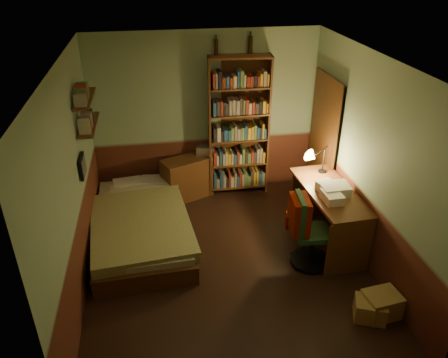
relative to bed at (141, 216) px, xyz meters
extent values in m
cube|color=black|center=(1.08, -0.77, -0.35)|extent=(3.50, 4.00, 0.02)
cube|color=silver|center=(1.08, -0.77, 2.27)|extent=(3.50, 4.00, 0.02)
cube|color=gray|center=(1.08, 1.24, 0.96)|extent=(3.50, 0.02, 2.60)
cube|color=gray|center=(-0.68, -0.77, 0.96)|extent=(0.02, 4.00, 2.60)
cube|color=gray|center=(2.84, -0.77, 0.96)|extent=(0.02, 4.00, 2.60)
cube|color=gray|center=(1.08, -2.78, 0.96)|extent=(3.50, 0.02, 2.60)
cube|color=black|center=(2.80, 0.53, 0.66)|extent=(0.06, 0.90, 2.00)
cube|color=#3F220E|center=(2.77, 0.53, 0.66)|extent=(0.02, 0.98, 2.08)
cube|color=olive|center=(0.00, 0.00, 0.00)|extent=(1.33, 2.35, 0.68)
cube|color=#532E16|center=(0.73, 1.00, 0.00)|extent=(0.86, 0.66, 0.68)
cube|color=#B2B2B7|center=(1.06, 1.12, 0.41)|extent=(0.31, 0.27, 0.14)
cube|color=#532E16|center=(1.59, 1.08, 0.78)|extent=(0.98, 0.37, 2.24)
cylinder|color=black|center=(1.26, 1.19, 2.01)|extent=(0.07, 0.07, 0.22)
cylinder|color=black|center=(1.76, 1.19, 2.02)|extent=(0.08, 0.08, 0.25)
cube|color=#532E16|center=(2.52, -0.50, 0.05)|extent=(0.69, 1.51, 0.79)
cube|color=silver|center=(2.48, -0.55, 0.51)|extent=(0.33, 0.38, 0.13)
cone|color=black|center=(2.60, 0.02, 0.77)|extent=(0.19, 0.19, 0.63)
cube|color=#255027|center=(2.15, -0.96, 0.11)|extent=(0.48, 0.44, 0.89)
cube|color=#921B04|center=(1.93, -1.02, 0.78)|extent=(0.34, 0.44, 0.46)
cube|color=#532E16|center=(-0.56, 0.33, 1.26)|extent=(0.20, 0.90, 0.03)
cube|color=#532E16|center=(-0.56, 0.33, 1.61)|extent=(0.20, 0.90, 0.03)
cube|color=black|center=(-0.64, -0.17, 0.91)|extent=(0.04, 0.32, 0.26)
cube|color=#A38A4C|center=(2.61, -1.95, -0.20)|extent=(0.42, 0.35, 0.29)
cube|color=#A38A4C|center=(2.47, -1.98, -0.22)|extent=(0.41, 0.38, 0.24)
camera|label=1|loc=(0.29, -5.20, 3.34)|focal=35.00mm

